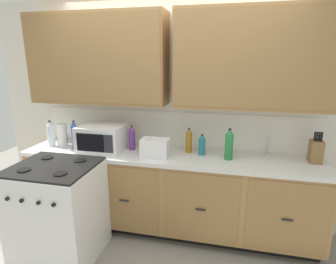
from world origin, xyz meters
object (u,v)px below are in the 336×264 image
stove_range (58,211)px  knife_block (316,151)px  bottle_amber (189,141)px  toaster (155,148)px  bottle_violet (132,138)px  microwave (102,138)px  paper_towel_roll (62,135)px  bottle_blue (75,135)px  bottle_clear (51,134)px  bottle_teal (202,145)px  bottle_green (229,144)px

stove_range → knife_block: bearing=16.6°
bottle_amber → stove_range: bearing=-147.5°
toaster → bottle_violet: (-0.31, 0.17, 0.04)m
microwave → paper_towel_roll: microwave is taller
bottle_blue → bottle_clear: 0.33m
microwave → toaster: microwave is taller
toaster → paper_towel_roll: (-1.15, 0.12, 0.03)m
bottle_teal → bottle_blue: (-1.41, -0.12, 0.05)m
bottle_blue → bottle_violet: size_ratio=1.18×
bottle_blue → stove_range: bearing=-78.9°
bottle_green → bottle_amber: bearing=164.1°
bottle_blue → bottle_amber: bottle_blue is taller
knife_block → bottle_amber: (-1.25, 0.02, 0.02)m
stove_range → paper_towel_roll: paper_towel_roll is taller
toaster → bottle_clear: bottle_clear is taller
toaster → knife_block: knife_block is taller
microwave → bottle_teal: 1.09m
knife_block → bottle_teal: bearing=-178.7°
microwave → knife_block: knife_block is taller
knife_block → bottle_clear: size_ratio=1.03×
stove_range → bottle_violet: (0.52, 0.69, 0.57)m
bottle_violet → bottle_amber: bearing=4.1°
toaster → bottle_blue: bearing=177.2°
knife_block → paper_towel_roll: bearing=-178.6°
microwave → stove_range: bearing=-109.4°
bottle_violet → microwave: bearing=-162.1°
knife_block → bottle_green: bottle_green is taller
microwave → bottle_clear: (-0.65, 0.02, 0.01)m
bottle_teal → microwave: bearing=-174.6°
toaster → bottle_teal: bearing=19.7°
bottle_teal → bottle_violet: (-0.77, -0.00, 0.03)m
toaster → bottle_teal: size_ratio=1.26×
bottle_violet → bottle_green: size_ratio=0.86×
toaster → knife_block: 1.58m
bottle_clear → bottle_violet: bearing=5.1°
bottle_amber → microwave: bearing=-171.2°
toaster → knife_block: (1.56, 0.19, 0.02)m
paper_towel_roll → bottle_amber: (1.47, 0.09, 0.00)m
stove_range → bottle_blue: 0.83m
microwave → bottle_green: size_ratio=1.50×
paper_towel_roll → bottle_clear: (-0.12, -0.04, 0.02)m
bottle_teal → bottle_amber: (-0.15, 0.04, 0.02)m
bottle_blue → bottle_violet: bearing=10.7°
bottle_clear → paper_towel_roll: bearing=20.7°
microwave → bottle_green: 1.37m
knife_block → bottle_green: bearing=-173.0°
paper_towel_roll → bottle_blue: bearing=-20.1°
bottle_teal → knife_block: bearing=1.3°
stove_range → knife_block: (2.40, 0.71, 0.55)m
bottle_blue → bottle_amber: size_ratio=1.20×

